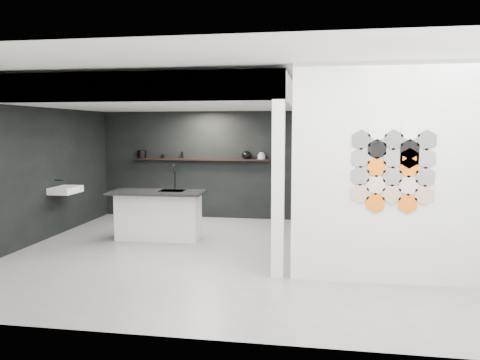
% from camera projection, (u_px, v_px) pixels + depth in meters
% --- Properties ---
extents(floor, '(7.00, 6.00, 0.01)m').
position_uv_depth(floor, '(231.00, 254.00, 7.40)').
color(floor, slate).
extents(partition_panel, '(2.45, 0.15, 2.80)m').
position_uv_depth(partition_panel, '(389.00, 175.00, 5.90)').
color(partition_panel, silver).
rests_on(partition_panel, floor).
extents(bay_clad_back, '(4.40, 0.04, 2.35)m').
position_uv_depth(bay_clad_back, '(197.00, 165.00, 10.39)').
color(bay_clad_back, black).
rests_on(bay_clad_back, floor).
extents(bay_clad_left, '(0.04, 4.00, 2.35)m').
position_uv_depth(bay_clad_left, '(59.00, 171.00, 8.80)').
color(bay_clad_left, black).
rests_on(bay_clad_left, floor).
extents(bulkhead, '(4.40, 4.00, 0.40)m').
position_uv_depth(bulkhead, '(169.00, 96.00, 8.30)').
color(bulkhead, silver).
rests_on(bulkhead, corner_column).
extents(corner_column, '(0.16, 0.16, 2.35)m').
position_uv_depth(corner_column, '(278.00, 190.00, 6.15)').
color(corner_column, silver).
rests_on(corner_column, floor).
extents(fascia_beam, '(4.40, 0.16, 0.40)m').
position_uv_depth(fascia_beam, '(125.00, 87.00, 6.42)').
color(fascia_beam, silver).
rests_on(fascia_beam, corner_column).
extents(wall_basin, '(0.40, 0.60, 0.12)m').
position_uv_depth(wall_basin, '(66.00, 190.00, 8.61)').
color(wall_basin, silver).
rests_on(wall_basin, bay_clad_left).
extents(display_shelf, '(3.00, 0.15, 0.04)m').
position_uv_depth(display_shelf, '(200.00, 159.00, 10.25)').
color(display_shelf, black).
rests_on(display_shelf, bay_clad_back).
extents(kitchen_island, '(1.68, 0.79, 1.33)m').
position_uv_depth(kitchen_island, '(159.00, 214.00, 8.35)').
color(kitchen_island, silver).
rests_on(kitchen_island, floor).
extents(stockpot, '(0.26, 0.26, 0.17)m').
position_uv_depth(stockpot, '(142.00, 154.00, 10.46)').
color(stockpot, black).
rests_on(stockpot, display_shelf).
extents(kettle, '(0.26, 0.26, 0.17)m').
position_uv_depth(kettle, '(247.00, 155.00, 10.08)').
color(kettle, black).
rests_on(kettle, display_shelf).
extents(glass_bowl, '(0.20, 0.20, 0.11)m').
position_uv_depth(glass_bowl, '(262.00, 157.00, 10.03)').
color(glass_bowl, gray).
rests_on(glass_bowl, display_shelf).
extents(glass_vase, '(0.13, 0.13, 0.15)m').
position_uv_depth(glass_vase, '(262.00, 156.00, 10.03)').
color(glass_vase, gray).
rests_on(glass_vase, display_shelf).
extents(bottle_dark, '(0.07, 0.07, 0.15)m').
position_uv_depth(bottle_dark, '(182.00, 155.00, 10.31)').
color(bottle_dark, black).
rests_on(bottle_dark, display_shelf).
extents(utensil_cup, '(0.08, 0.08, 0.09)m').
position_uv_depth(utensil_cup, '(163.00, 156.00, 10.39)').
color(utensil_cup, black).
rests_on(utensil_cup, display_shelf).
extents(hex_tile_cluster, '(1.04, 0.02, 1.16)m').
position_uv_depth(hex_tile_cluster, '(393.00, 167.00, 5.80)').
color(hex_tile_cluster, tan).
rests_on(hex_tile_cluster, partition_panel).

